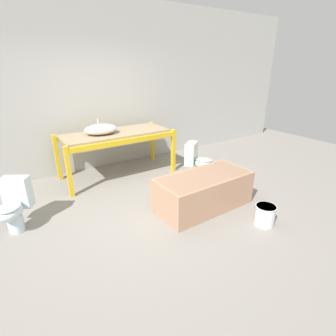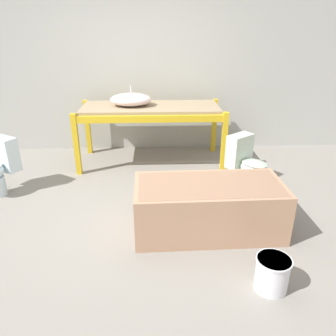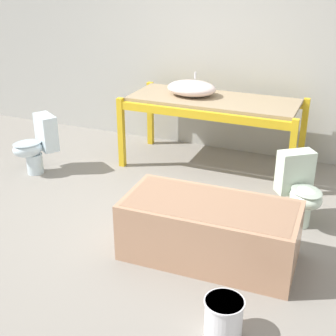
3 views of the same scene
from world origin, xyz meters
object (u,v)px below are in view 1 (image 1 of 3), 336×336
bathtub_main (204,189)px  toilet_near (198,160)px  sink_basin (101,129)px  toilet_far (14,205)px  bucket_white (265,215)px

bathtub_main → toilet_near: 1.07m
sink_basin → toilet_near: 1.85m
bathtub_main → toilet_far: bearing=158.5°
toilet_far → bucket_white: 3.28m
sink_basin → bathtub_main: 2.14m
toilet_near → toilet_far: (-3.01, 0.00, 0.00)m
bathtub_main → toilet_far: 2.57m
toilet_near → bucket_white: (-0.22, -1.71, -0.21)m
bathtub_main → toilet_far: (-2.41, 0.88, 0.07)m
toilet_near → toilet_far: same height
bathtub_main → toilet_near: (0.60, 0.88, 0.07)m
bathtub_main → bucket_white: bearing=-67.1°
toilet_far → toilet_near: bearing=32.5°
sink_basin → bucket_white: bearing=-65.3°
toilet_far → sink_basin: bearing=64.5°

